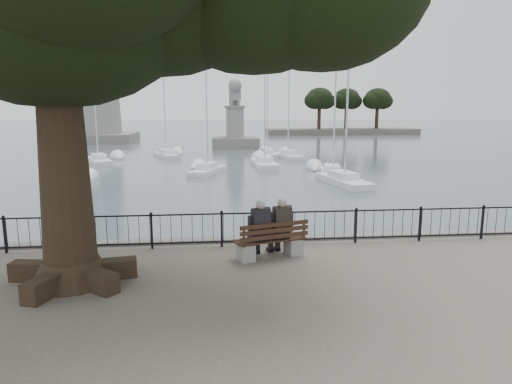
{
  "coord_description": "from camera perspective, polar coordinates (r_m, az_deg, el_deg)",
  "views": [
    {
      "loc": [
        -1.3,
        -10.34,
        3.95
      ],
      "look_at": [
        0.0,
        2.5,
        1.6
      ],
      "focal_mm": 32.0,
      "sensor_mm": 36.0,
      "label": 1
    }
  ],
  "objects": [
    {
      "name": "sailboat_e",
      "position": [
        45.11,
        -19.02,
        3.94
      ],
      "size": [
        3.52,
        5.84,
        13.31
      ],
      "color": "white",
      "rests_on": "ground"
    },
    {
      "name": "person_right",
      "position": [
        12.47,
        2.97,
        -4.56
      ],
      "size": [
        0.63,
        0.89,
        1.64
      ],
      "color": "black",
      "rests_on": "ground"
    },
    {
      "name": "sailboat_h",
      "position": [
        48.75,
        -11.14,
        4.72
      ],
      "size": [
        3.32,
        5.45,
        12.04
      ],
      "color": "white",
      "rests_on": "ground"
    },
    {
      "name": "bench",
      "position": [
        12.35,
        1.87,
        -6.59
      ],
      "size": [
        2.04,
        1.12,
        1.03
      ],
      "color": "slate",
      "rests_on": "ground"
    },
    {
      "name": "sailboat_c",
      "position": [
        31.0,
        10.85,
        1.57
      ],
      "size": [
        2.55,
        6.13,
        11.9
      ],
      "color": "white",
      "rests_on": "ground"
    },
    {
      "name": "sailboat_f",
      "position": [
        40.24,
        1.03,
        3.78
      ],
      "size": [
        1.86,
        6.2,
        13.5
      ],
      "color": "white",
      "rests_on": "ground"
    },
    {
      "name": "harbor",
      "position": [
        14.13,
        -0.21,
        -8.04
      ],
      "size": [
        260.0,
        260.0,
        1.2
      ],
      "color": "#646059",
      "rests_on": "ground"
    },
    {
      "name": "person_left",
      "position": [
        12.22,
        0.32,
        -4.85
      ],
      "size": [
        0.63,
        0.89,
        1.64
      ],
      "color": "black",
      "rests_on": "ground"
    },
    {
      "name": "far_shore",
      "position": [
        93.73,
        11.03,
        9.55
      ],
      "size": [
        30.0,
        8.6,
        9.18
      ],
      "color": "#524D45",
      "rests_on": "ground"
    },
    {
      "name": "lion_monument",
      "position": [
        60.43,
        -2.65,
        7.72
      ],
      "size": [
        6.0,
        6.0,
        8.85
      ],
      "color": "#646059",
      "rests_on": "ground"
    },
    {
      "name": "sailboat_a",
      "position": [
        31.41,
        -21.74,
        1.07
      ],
      "size": [
        1.44,
        4.99,
        9.5
      ],
      "color": "white",
      "rests_on": "ground"
    },
    {
      "name": "sailboat_g",
      "position": [
        46.98,
        3.97,
        4.61
      ],
      "size": [
        2.52,
        5.7,
        9.7
      ],
      "color": "white",
      "rests_on": "ground"
    },
    {
      "name": "sailboat_d",
      "position": [
        34.7,
        9.46,
        2.44
      ],
      "size": [
        2.52,
        5.76,
        9.15
      ],
      "color": "white",
      "rests_on": "ground"
    },
    {
      "name": "sailboat_i",
      "position": [
        48.9,
        1.38,
        4.89
      ],
      "size": [
        1.69,
        5.06,
        10.61
      ],
      "color": "white",
      "rests_on": "ground"
    },
    {
      "name": "lighthouse",
      "position": [
        74.72,
        -19.44,
        16.21
      ],
      "size": [
        10.37,
        10.37,
        31.61
      ],
      "color": "#646059",
      "rests_on": "ground"
    },
    {
      "name": "sailboat_b",
      "position": [
        35.95,
        -6.05,
        2.91
      ],
      "size": [
        3.15,
        5.17,
        11.58
      ],
      "color": "white",
      "rests_on": "ground"
    },
    {
      "name": "railing",
      "position": [
        13.35,
        0.0,
        -4.4
      ],
      "size": [
        22.06,
        0.06,
        1.0
      ],
      "color": "black",
      "rests_on": "ground"
    }
  ]
}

